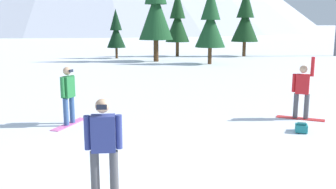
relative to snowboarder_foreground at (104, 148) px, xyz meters
name	(u,v)px	position (x,y,z in m)	size (l,w,h in m)	color
ground_plane	(202,183)	(1.76, 0.64, -0.95)	(800.00, 800.00, 0.00)	white
snowboarder_foreground	(104,148)	(0.00, 0.00, 0.00)	(1.53, 0.33, 1.79)	yellow
snowboarder_midground	(68,94)	(-1.59, 5.04, -0.03)	(0.86, 1.54, 1.74)	pink
snowboarder_background	(302,90)	(5.61, 5.29, -0.02)	(1.43, 0.92, 1.98)	red
backpack_teal	(301,128)	(5.05, 3.87, -0.83)	(0.45, 0.55, 0.28)	#1E7A7F
pine_tree_tall	(245,19)	(9.62, 27.75, 2.34)	(2.42, 2.42, 6.04)	#472D19
pine_tree_twin	(210,22)	(5.43, 21.49, 2.11)	(2.21, 2.21, 5.63)	#472D19
pine_tree_broad	(156,7)	(1.53, 23.61, 3.25)	(2.65, 2.65, 7.73)	#472D19
pine_tree_leaning	(116,32)	(-1.77, 26.46, 1.31)	(1.58, 1.58, 4.16)	#472D19
pine_tree_slender	(177,20)	(3.59, 28.07, 2.27)	(2.16, 2.16, 5.92)	#472D19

